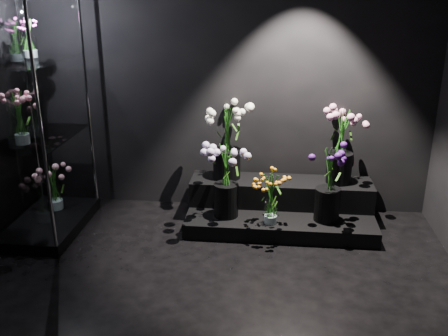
# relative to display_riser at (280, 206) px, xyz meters

# --- Properties ---
(floor) EXTENTS (4.00, 4.00, 0.00)m
(floor) POSITION_rel_display_riser_xyz_m (-0.54, -1.65, -0.16)
(floor) COLOR black
(floor) RESTS_ON ground
(wall_back) EXTENTS (4.00, 0.00, 4.00)m
(wall_back) POSITION_rel_display_riser_xyz_m (-0.54, 0.35, 1.24)
(wall_back) COLOR black
(wall_back) RESTS_ON floor
(display_riser) EXTENTS (1.78, 0.79, 0.39)m
(display_riser) POSITION_rel_display_riser_xyz_m (0.00, 0.00, 0.00)
(display_riser) COLOR black
(display_riser) RESTS_ON floor
(display_case) EXTENTS (0.64, 1.06, 2.34)m
(display_case) POSITION_rel_display_riser_xyz_m (-2.20, -0.38, 1.00)
(display_case) COLOR black
(display_case) RESTS_ON floor
(bouquet_orange_bells) EXTENTS (0.31, 0.31, 0.49)m
(bouquet_orange_bells) POSITION_rel_display_riser_xyz_m (-0.09, -0.34, 0.24)
(bouquet_orange_bells) COLOR white
(bouquet_orange_bells) RESTS_ON display_riser
(bouquet_lilac) EXTENTS (0.50, 0.50, 0.70)m
(bouquet_lilac) POSITION_rel_display_riser_xyz_m (-0.51, -0.23, 0.40)
(bouquet_lilac) COLOR black
(bouquet_lilac) RESTS_ON display_riser
(bouquet_purple) EXTENTS (0.43, 0.43, 0.71)m
(bouquet_purple) POSITION_rel_display_riser_xyz_m (0.42, -0.23, 0.38)
(bouquet_purple) COLOR black
(bouquet_purple) RESTS_ON display_riser
(bouquet_cream_roses) EXTENTS (0.52, 0.52, 0.75)m
(bouquet_cream_roses) POSITION_rel_display_riser_xyz_m (-0.54, 0.13, 0.66)
(bouquet_cream_roses) COLOR black
(bouquet_cream_roses) RESTS_ON display_riser
(bouquet_pink_roses) EXTENTS (0.39, 0.39, 0.72)m
(bouquet_pink_roses) POSITION_rel_display_riser_xyz_m (0.55, 0.11, 0.64)
(bouquet_pink_roses) COLOR black
(bouquet_pink_roses) RESTS_ON display_riser
(bouquet_case_pink) EXTENTS (0.30, 0.30, 0.46)m
(bouquet_case_pink) POSITION_rel_display_riser_xyz_m (-2.24, -0.58, 0.99)
(bouquet_case_pink) COLOR white
(bouquet_case_pink) RESTS_ON display_case
(bouquet_case_magenta) EXTENTS (0.27, 0.27, 0.34)m
(bouquet_case_magenta) POSITION_rel_display_riser_xyz_m (-2.24, -0.23, 1.61)
(bouquet_case_magenta) COLOR white
(bouquet_case_magenta) RESTS_ON display_case
(bouquet_case_base_pink) EXTENTS (0.45, 0.45, 0.47)m
(bouquet_case_base_pink) POSITION_rel_display_riser_xyz_m (-2.22, -0.17, 0.20)
(bouquet_case_base_pink) COLOR white
(bouquet_case_base_pink) RESTS_ON display_case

